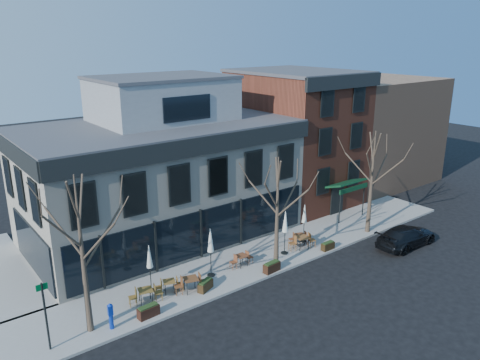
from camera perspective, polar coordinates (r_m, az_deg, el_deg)
ground at (r=30.77m, az=-4.79°, el=-9.67°), size 120.00×120.00×0.00m
sidewalk_front at (r=30.93m, az=2.54°, el=-9.32°), size 33.50×4.70×0.15m
corner_building at (r=33.18m, az=-9.69°, el=0.94°), size 18.39×10.39×11.10m
red_brick_building at (r=40.38m, az=6.70°, el=5.31°), size 8.20×11.78×11.18m
bg_building at (r=48.53m, az=14.36°, el=6.13°), size 12.00×12.00×10.00m
tree_corner at (r=23.03m, az=-18.63°, el=-8.49°), size 3.93×3.98×7.92m
tree_mid at (r=28.08m, az=4.58°, el=-3.91°), size 3.50×3.55×7.04m
tree_right at (r=34.42m, az=15.76°, el=-0.10°), size 3.72×3.77×7.48m
sign_pole at (r=23.33m, az=-22.64°, el=-14.68°), size 0.50×0.10×3.40m
parked_sedan at (r=34.23m, az=19.58°, el=-6.47°), size 4.97×2.10×1.43m
call_box at (r=24.44m, az=-15.49°, el=-15.60°), size 0.28×0.28×1.41m
cafe_set_0 at (r=26.19m, az=-11.43°, el=-13.52°), size 1.90×0.95×0.98m
cafe_set_1 at (r=26.94m, az=-8.61°, el=-12.56°), size 1.68×0.92×0.87m
cafe_set_2 at (r=26.82m, az=-6.00°, el=-12.40°), size 1.98×1.00×1.01m
cafe_set_3 at (r=29.41m, az=0.18°, el=-9.64°), size 1.67×0.69×0.88m
cafe_set_4 at (r=31.89m, az=7.59°, el=-7.40°), size 2.01×1.07×1.03m
cafe_set_5 at (r=32.63m, az=7.29°, el=-7.00°), size 1.62×0.94×0.84m
umbrella_0 at (r=26.55m, az=-10.98°, el=-9.44°), size 0.45×0.45×2.79m
umbrella_2 at (r=27.62m, az=-3.62°, el=-7.66°), size 0.48×0.48×3.03m
umbrella_3 at (r=30.45m, az=5.53°, el=-5.37°), size 0.47×0.47×2.95m
umbrella_4 at (r=32.40m, az=7.86°, el=-4.33°), size 0.44×0.44×2.73m
planter_0 at (r=25.15m, az=-11.11°, el=-15.41°), size 1.14×0.51×0.63m
planter_1 at (r=27.03m, az=-4.25°, el=-12.67°), size 1.12×0.78×0.58m
planter_2 at (r=28.89m, az=3.89°, el=-10.51°), size 1.15×0.53×0.63m
planter_3 at (r=32.11m, az=10.66°, el=-7.89°), size 0.98×0.39×0.55m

